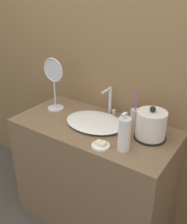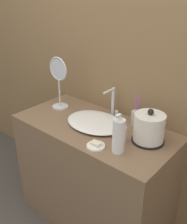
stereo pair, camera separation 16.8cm
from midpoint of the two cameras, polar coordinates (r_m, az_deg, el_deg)
The scene contains 10 objects.
wall_back at distance 1.79m, azimuth 2.64°, elevation 14.28°, with size 6.00×0.04×2.60m.
vanity_counter at distance 1.96m, azimuth -2.48°, elevation -13.66°, with size 1.09×0.53×0.82m.
sink_basin at distance 1.74m, azimuth -2.53°, elevation -2.21°, with size 0.40×0.31×0.04m.
faucet at distance 1.83m, azimuth 0.98°, elevation 2.50°, with size 0.06×0.12×0.20m.
electric_kettle at distance 1.57m, azimuth 9.44°, elevation -3.11°, with size 0.19×0.19×0.21m.
toothbrush_cup at distance 1.75m, azimuth 6.31°, elevation -0.89°, with size 0.06×0.06×0.23m.
lotion_bottle at distance 1.54m, azimuth 3.51°, elevation -4.54°, with size 0.07×0.07×0.14m.
shampoo_bottle at distance 1.44m, azimuth 3.36°, elevation -4.93°, with size 0.07×0.07×0.23m.
soap_dish at distance 1.51m, azimuth -1.65°, elevation -7.32°, with size 0.11×0.11×0.03m.
vanity_mirror at distance 1.91m, azimuth -11.14°, elevation 6.68°, with size 0.17×0.12×0.39m.
Camera 1 is at (0.85, -0.99, 1.66)m, focal length 42.00 mm.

